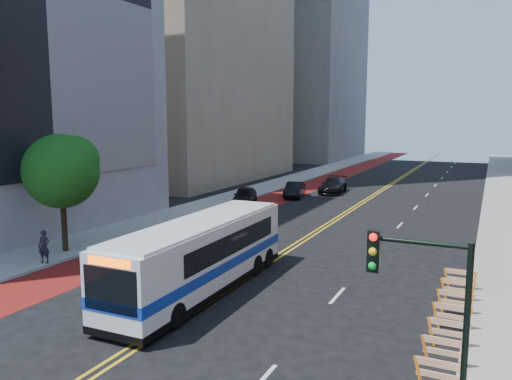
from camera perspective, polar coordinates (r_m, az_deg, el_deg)
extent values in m
plane|color=black|center=(19.51, -10.21, -15.18)|extent=(160.00, 160.00, 0.00)
cube|color=gray|center=(50.46, -1.47, -0.48)|extent=(4.00, 140.00, 0.15)
cube|color=gray|center=(45.15, 26.87, -2.41)|extent=(4.00, 140.00, 0.15)
cube|color=maroon|center=(48.85, 2.62, -0.86)|extent=(3.60, 140.00, 0.01)
cube|color=gold|center=(46.40, 11.67, -1.51)|extent=(0.14, 140.00, 0.01)
cube|color=gold|center=(46.32, 12.10, -1.54)|extent=(0.14, 140.00, 0.01)
cube|color=silver|center=(22.62, 9.29, -11.80)|extent=(0.14, 2.20, 0.01)
cube|color=silver|center=(30.06, 13.59, -6.86)|extent=(0.14, 2.20, 0.01)
cube|color=silver|center=(37.72, 16.11, -3.89)|extent=(0.14, 2.20, 0.01)
cube|color=silver|center=(45.50, 17.77, -1.92)|extent=(0.14, 2.20, 0.01)
cube|color=silver|center=(53.35, 18.94, -0.53)|extent=(0.14, 2.20, 0.01)
cube|color=silver|center=(61.23, 19.81, 0.51)|extent=(0.14, 2.20, 0.01)
cube|color=silver|center=(69.15, 20.48, 1.31)|extent=(0.14, 2.20, 0.01)
cube|color=silver|center=(77.08, 21.01, 1.94)|extent=(0.14, 2.20, 0.01)
cube|color=silver|center=(85.02, 21.45, 2.46)|extent=(0.14, 2.20, 0.01)
cube|color=silver|center=(92.97, 21.81, 2.88)|extent=(0.14, 2.20, 0.01)
cube|color=silver|center=(100.93, 22.11, 3.24)|extent=(0.14, 2.20, 0.01)
cube|color=orange|center=(15.84, 18.09, -19.28)|extent=(0.32, 0.06, 0.99)
cube|color=orange|center=(15.62, 20.26, -18.16)|extent=(1.25, 0.05, 0.22)
cube|color=orange|center=(15.77, 20.19, -19.30)|extent=(1.25, 0.05, 0.18)
cube|color=orange|center=(17.23, 18.79, -16.98)|extent=(0.32, 0.06, 0.99)
cube|color=orange|center=(17.17, 22.61, -17.28)|extent=(0.32, 0.06, 0.99)
cube|color=orange|center=(17.02, 20.77, -15.91)|extent=(1.25, 0.05, 0.22)
cube|color=orange|center=(17.17, 20.70, -16.98)|extent=(1.25, 0.05, 0.18)
cube|color=orange|center=(18.64, 19.38, -15.02)|extent=(0.32, 0.06, 0.99)
cube|color=orange|center=(18.58, 22.87, -15.28)|extent=(0.32, 0.06, 0.99)
cube|color=orange|center=(18.45, 21.18, -14.01)|extent=(1.25, 0.05, 0.22)
cube|color=orange|center=(18.58, 21.13, -15.01)|extent=(1.25, 0.05, 0.18)
cube|color=orange|center=(20.07, 19.87, -13.33)|extent=(0.32, 0.06, 0.99)
cube|color=orange|center=(20.02, 23.09, -13.57)|extent=(0.32, 0.06, 0.99)
cube|color=orange|center=(19.90, 21.54, -12.38)|extent=(1.25, 0.05, 0.22)
cube|color=orange|center=(20.02, 21.48, -13.32)|extent=(1.25, 0.05, 0.18)
cube|color=orange|center=(21.52, 20.29, -11.88)|extent=(0.32, 0.06, 0.99)
cube|color=orange|center=(21.47, 23.28, -12.09)|extent=(0.32, 0.06, 0.99)
cube|color=orange|center=(21.36, 21.84, -10.98)|extent=(1.25, 0.05, 0.22)
cube|color=orange|center=(21.47, 21.79, -11.86)|extent=(1.25, 0.05, 0.18)
cube|color=orange|center=(22.99, 20.66, -10.60)|extent=(0.32, 0.06, 0.99)
cube|color=orange|center=(22.94, 23.44, -10.80)|extent=(0.32, 0.06, 0.99)
cube|color=orange|center=(22.83, 22.10, -9.75)|extent=(1.25, 0.05, 0.22)
cube|color=orange|center=(22.94, 22.05, -10.58)|extent=(1.25, 0.05, 0.18)
cube|color=orange|center=(24.46, 20.98, -9.48)|extent=(0.32, 0.06, 0.99)
cube|color=orange|center=(24.42, 23.58, -9.66)|extent=(0.32, 0.06, 0.99)
cube|color=orange|center=(24.32, 22.33, -8.67)|extent=(1.25, 0.05, 0.22)
cube|color=orange|center=(24.42, 22.28, -9.46)|extent=(1.25, 0.05, 0.18)
cylinder|color=black|center=(30.55, -21.08, -3.58)|extent=(0.32, 0.32, 3.20)
sphere|color=#0E4110|center=(30.11, -21.37, 2.02)|extent=(4.20, 4.20, 4.20)
sphere|color=#0E4110|center=(29.90, -20.09, 3.20)|extent=(2.80, 2.80, 2.80)
sphere|color=#0E4110|center=(30.24, -22.48, 2.74)|extent=(2.40, 2.40, 2.40)
cylinder|color=black|center=(12.09, 22.73, -17.20)|extent=(0.14, 0.14, 5.00)
cylinder|color=black|center=(11.36, 18.34, -5.74)|extent=(2.00, 0.10, 0.10)
cube|color=black|center=(11.59, 13.34, -6.80)|extent=(0.28, 0.22, 0.95)
sphere|color=red|center=(11.37, 13.25, -5.27)|extent=(0.18, 0.18, 0.18)
sphere|color=yellow|center=(11.45, 13.19, -6.87)|extent=(0.18, 0.18, 0.18)
sphere|color=#0CA526|center=(11.54, 13.14, -8.45)|extent=(0.18, 0.18, 0.18)
cube|color=silver|center=(22.40, -6.33, -7.28)|extent=(2.71, 11.82, 2.80)
cube|color=#0F309D|center=(22.51, -6.31, -8.30)|extent=(2.75, 11.86, 0.44)
cube|color=black|center=(22.93, -5.33, -5.69)|extent=(2.71, 8.28, 0.93)
cube|color=black|center=(17.80, -16.27, -10.95)|extent=(2.25, 0.13, 1.57)
cube|color=black|center=(27.34, 0.00, -3.48)|extent=(2.04, 0.13, 0.98)
cube|color=#FF5905|center=(17.50, -16.42, -7.92)|extent=(1.79, 0.10, 0.29)
cube|color=silver|center=(22.05, -6.39, -3.65)|extent=(2.57, 11.23, 0.12)
cube|color=black|center=(22.81, -6.27, -10.67)|extent=(2.74, 11.85, 0.29)
cylinder|color=black|center=(20.50, -14.70, -12.67)|extent=(0.31, 0.99, 0.98)
cylinder|color=black|center=(19.20, -9.17, -13.98)|extent=(0.31, 0.99, 0.98)
cylinder|color=black|center=(26.04, -4.72, -7.90)|extent=(0.31, 0.99, 0.98)
cylinder|color=black|center=(25.03, -0.04, -8.54)|extent=(0.31, 0.99, 0.98)
cylinder|color=black|center=(27.23, -3.25, -7.16)|extent=(0.31, 0.99, 0.98)
cylinder|color=black|center=(26.26, 1.26, -7.73)|extent=(0.31, 0.99, 0.98)
imported|color=black|center=(44.71, -1.29, -0.67)|extent=(3.30, 5.04, 1.60)
imported|color=black|center=(48.97, 4.43, 0.02)|extent=(2.48, 4.73, 1.48)
imported|color=black|center=(52.36, 8.79, 0.54)|extent=(2.65, 5.62, 1.58)
imported|color=black|center=(28.57, -23.06, -5.98)|extent=(0.72, 0.57, 1.75)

